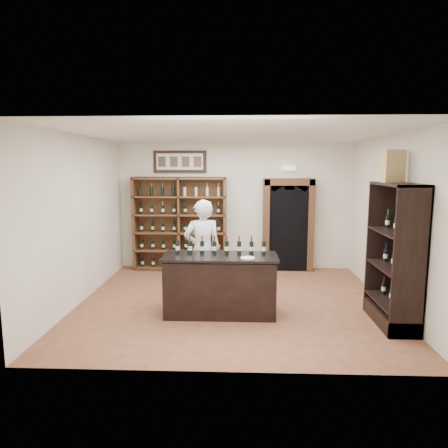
% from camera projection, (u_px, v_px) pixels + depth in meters
% --- Properties ---
extents(floor, '(5.50, 5.50, 0.00)m').
position_uv_depth(floor, '(233.00, 302.00, 7.26)').
color(floor, brown).
rests_on(floor, ground).
extents(ceiling, '(5.50, 5.50, 0.00)m').
position_uv_depth(ceiling, '(233.00, 134.00, 6.83)').
color(ceiling, white).
rests_on(ceiling, wall_back).
extents(wall_back, '(5.50, 0.04, 3.00)m').
position_uv_depth(wall_back, '(235.00, 206.00, 9.52)').
color(wall_back, white).
rests_on(wall_back, ground).
extents(wall_left, '(0.04, 5.00, 3.00)m').
position_uv_depth(wall_left, '(80.00, 219.00, 7.15)').
color(wall_left, white).
rests_on(wall_left, ground).
extents(wall_right, '(0.04, 5.00, 3.00)m').
position_uv_depth(wall_right, '(391.00, 221.00, 6.94)').
color(wall_right, white).
rests_on(wall_right, ground).
extents(wine_shelf, '(2.20, 0.38, 2.20)m').
position_uv_depth(wine_shelf, '(180.00, 223.00, 9.46)').
color(wine_shelf, brown).
rests_on(wine_shelf, ground).
extents(framed_picture, '(1.25, 0.04, 0.52)m').
position_uv_depth(framed_picture, '(180.00, 162.00, 9.39)').
color(framed_picture, black).
rests_on(framed_picture, wall_back).
extents(arched_doorway, '(1.17, 0.35, 2.17)m').
position_uv_depth(arched_doorway, '(288.00, 222.00, 9.35)').
color(arched_doorway, black).
rests_on(arched_doorway, ground).
extents(emergency_light, '(0.30, 0.10, 0.10)m').
position_uv_depth(emergency_light, '(289.00, 168.00, 9.26)').
color(emergency_light, white).
rests_on(emergency_light, wall_back).
extents(tasting_counter, '(1.88, 0.78, 1.00)m').
position_uv_depth(tasting_counter, '(220.00, 285.00, 6.60)').
color(tasting_counter, black).
rests_on(tasting_counter, ground).
extents(counter_bottle_0, '(0.07, 0.07, 0.30)m').
position_uv_depth(counter_bottle_0, '(178.00, 247.00, 6.68)').
color(counter_bottle_0, black).
rests_on(counter_bottle_0, tasting_counter).
extents(counter_bottle_1, '(0.07, 0.07, 0.30)m').
position_uv_depth(counter_bottle_1, '(190.00, 247.00, 6.67)').
color(counter_bottle_1, black).
rests_on(counter_bottle_1, tasting_counter).
extents(counter_bottle_2, '(0.07, 0.07, 0.30)m').
position_uv_depth(counter_bottle_2, '(202.00, 247.00, 6.66)').
color(counter_bottle_2, black).
rests_on(counter_bottle_2, tasting_counter).
extents(counter_bottle_3, '(0.07, 0.07, 0.30)m').
position_uv_depth(counter_bottle_3, '(214.00, 247.00, 6.65)').
color(counter_bottle_3, black).
rests_on(counter_bottle_3, tasting_counter).
extents(counter_bottle_4, '(0.07, 0.07, 0.30)m').
position_uv_depth(counter_bottle_4, '(227.00, 247.00, 6.64)').
color(counter_bottle_4, black).
rests_on(counter_bottle_4, tasting_counter).
extents(counter_bottle_5, '(0.07, 0.07, 0.30)m').
position_uv_depth(counter_bottle_5, '(239.00, 247.00, 6.64)').
color(counter_bottle_5, black).
rests_on(counter_bottle_5, tasting_counter).
extents(counter_bottle_6, '(0.07, 0.07, 0.30)m').
position_uv_depth(counter_bottle_6, '(251.00, 248.00, 6.63)').
color(counter_bottle_6, black).
rests_on(counter_bottle_6, tasting_counter).
extents(counter_bottle_7, '(0.07, 0.07, 0.30)m').
position_uv_depth(counter_bottle_7, '(264.00, 248.00, 6.62)').
color(counter_bottle_7, black).
rests_on(counter_bottle_7, tasting_counter).
extents(side_cabinet, '(0.48, 1.20, 2.20)m').
position_uv_depth(side_cabinet, '(395.00, 277.00, 6.16)').
color(side_cabinet, black).
rests_on(side_cabinet, ground).
extents(shopkeeper, '(0.77, 0.60, 1.86)m').
position_uv_depth(shopkeeper, '(203.00, 250.00, 7.25)').
color(shopkeeper, white).
rests_on(shopkeeper, ground).
extents(plate, '(0.23, 0.23, 0.02)m').
position_uv_depth(plate, '(248.00, 258.00, 6.30)').
color(plate, silver).
rests_on(plate, tasting_counter).
extents(wine_crate, '(0.38, 0.24, 0.50)m').
position_uv_depth(wine_crate, '(393.00, 166.00, 6.16)').
color(wine_crate, tan).
rests_on(wine_crate, side_cabinet).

